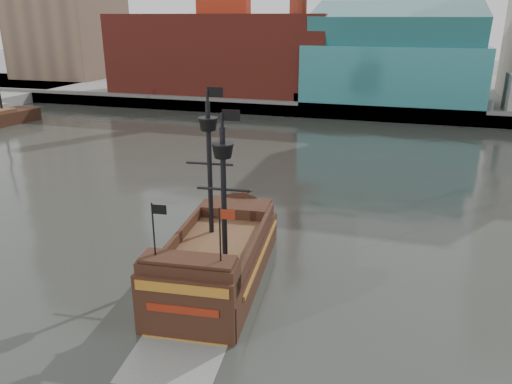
% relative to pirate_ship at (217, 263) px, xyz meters
% --- Properties ---
extents(ground, '(400.00, 400.00, 0.00)m').
position_rel_pirate_ship_xyz_m(ground, '(-1.84, -5.05, -1.21)').
color(ground, '#252823').
rests_on(ground, ground).
extents(promenade_far, '(220.00, 60.00, 2.00)m').
position_rel_pirate_ship_xyz_m(promenade_far, '(-1.84, 86.95, -0.21)').
color(promenade_far, slate).
rests_on(promenade_far, ground).
extents(seawall, '(220.00, 1.00, 2.60)m').
position_rel_pirate_ship_xyz_m(seawall, '(-1.84, 57.45, 0.09)').
color(seawall, '#4C4C49').
rests_on(seawall, ground).
extents(pirate_ship, '(7.00, 18.24, 13.33)m').
position_rel_pirate_ship_xyz_m(pirate_ship, '(0.00, 0.00, 0.00)').
color(pirate_ship, black).
rests_on(pirate_ship, ground).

